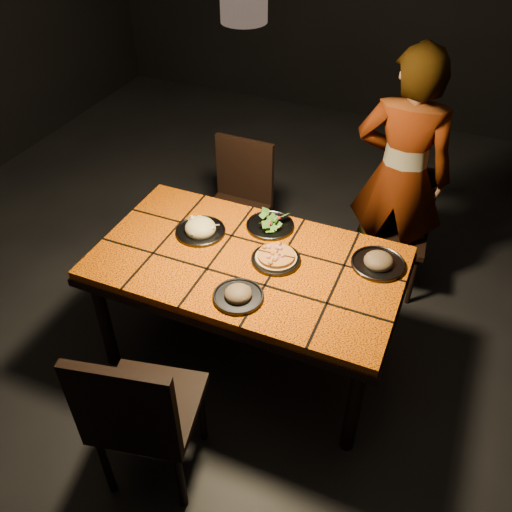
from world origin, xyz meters
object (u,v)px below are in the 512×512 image
at_px(chair_far_left, 239,197).
at_px(diner, 401,177).
at_px(dining_table, 247,271).
at_px(plate_pizza, 276,258).
at_px(chair_far_right, 400,221).
at_px(chair_near, 139,413).
at_px(plate_pasta, 200,229).

xyz_separation_m(chair_far_left, diner, (1.01, 0.19, 0.30)).
relative_size(dining_table, diner, 0.98).
distance_m(dining_table, chair_far_left, 0.94).
bearing_deg(plate_pizza, dining_table, -160.90).
bearing_deg(chair_far_right, plate_pizza, -121.20).
distance_m(chair_near, diner, 2.07).
height_order(plate_pizza, plate_pasta, plate_pasta).
relative_size(diner, plate_pizza, 6.33).
bearing_deg(chair_far_left, plate_pizza, -53.13).
xyz_separation_m(chair_near, chair_far_right, (0.74, 1.96, -0.08)).
xyz_separation_m(dining_table, chair_far_right, (0.64, 1.04, -0.19)).
bearing_deg(plate_pasta, diner, 44.38).
bearing_deg(diner, chair_far_right, -152.05).
height_order(chair_far_right, diner, diner).
height_order(chair_near, plate_pasta, chair_near).
height_order(chair_near, chair_far_right, chair_near).
bearing_deg(chair_far_right, dining_table, -126.15).
relative_size(dining_table, plate_pasta, 5.84).
bearing_deg(chair_far_left, diner, 11.06).
relative_size(chair_far_left, diner, 0.55).
xyz_separation_m(chair_far_right, diner, (-0.05, -0.03, 0.34)).
bearing_deg(chair_near, plate_pizza, -116.26).
bearing_deg(chair_far_right, chair_far_left, -173.19).
relative_size(chair_near, chair_far_left, 1.08).
bearing_deg(diner, chair_near, 68.85).
relative_size(diner, plate_pasta, 5.93).
bearing_deg(plate_pizza, chair_far_left, 126.28).
height_order(diner, plate_pasta, diner).
height_order(chair_far_right, plate_pasta, chair_far_right).
xyz_separation_m(dining_table, diner, (0.59, 1.01, 0.15)).
distance_m(chair_far_right, plate_pizza, 1.14).
bearing_deg(dining_table, chair_near, -96.59).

